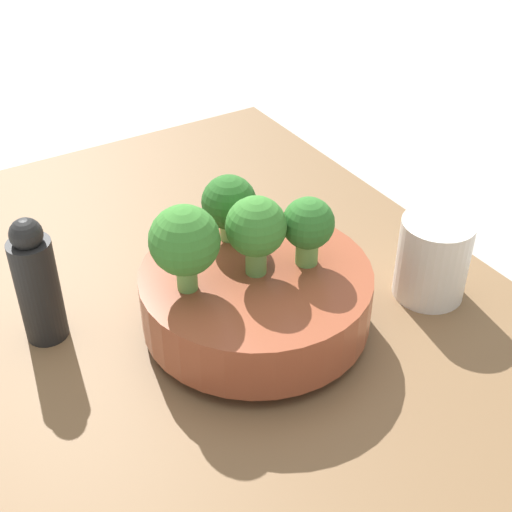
{
  "coord_description": "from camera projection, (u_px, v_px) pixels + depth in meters",
  "views": [
    {
      "loc": [
        0.46,
        -0.3,
        0.55
      ],
      "look_at": [
        -0.03,
        0.01,
        0.13
      ],
      "focal_mm": 50.0,
      "sensor_mm": 36.0,
      "label": 1
    }
  ],
  "objects": [
    {
      "name": "bowl",
      "position": [
        256.0,
        296.0,
        0.75
      ],
      "size": [
        0.24,
        0.24,
        0.07
      ],
      "color": "brown",
      "rests_on": "table"
    },
    {
      "name": "table",
      "position": [
        267.0,
        360.0,
        0.75
      ],
      "size": [
        1.06,
        0.61,
        0.03
      ],
      "color": "brown",
      "rests_on": "ground_plane"
    },
    {
      "name": "ground_plane",
      "position": [
        267.0,
        371.0,
        0.76
      ],
      "size": [
        6.0,
        6.0,
        0.0
      ],
      "primitive_type": "plane",
      "color": "#ADA89E"
    },
    {
      "name": "broccoli_floret_back",
      "position": [
        308.0,
        226.0,
        0.71
      ],
      "size": [
        0.05,
        0.05,
        0.08
      ],
      "color": "#6BA34C",
      "rests_on": "bowl"
    },
    {
      "name": "broccoli_floret_left",
      "position": [
        229.0,
        204.0,
        0.75
      ],
      "size": [
        0.06,
        0.06,
        0.07
      ],
      "color": "#7AB256",
      "rests_on": "bowl"
    },
    {
      "name": "broccoli_floret_front",
      "position": [
        185.0,
        242.0,
        0.67
      ],
      "size": [
        0.07,
        0.07,
        0.09
      ],
      "color": "#6BA34C",
      "rests_on": "bowl"
    },
    {
      "name": "cup",
      "position": [
        433.0,
        259.0,
        0.79
      ],
      "size": [
        0.08,
        0.08,
        0.1
      ],
      "color": "silver",
      "rests_on": "table"
    },
    {
      "name": "broccoli_floret_center",
      "position": [
        256.0,
        229.0,
        0.7
      ],
      "size": [
        0.06,
        0.06,
        0.09
      ],
      "color": "#609347",
      "rests_on": "bowl"
    },
    {
      "name": "pepper_mill",
      "position": [
        37.0,
        283.0,
        0.72
      ],
      "size": [
        0.04,
        0.04,
        0.14
      ],
      "color": "black",
      "rests_on": "table"
    }
  ]
}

